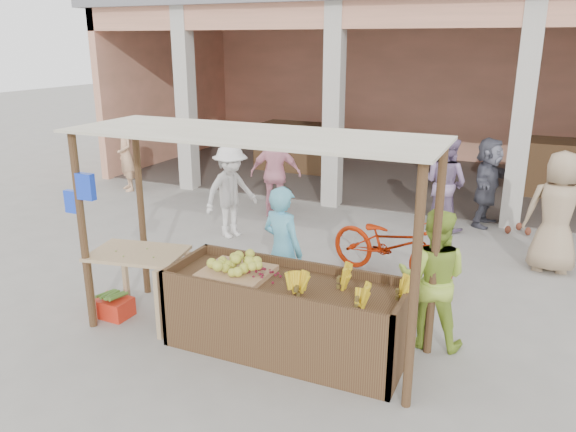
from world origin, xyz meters
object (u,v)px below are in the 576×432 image
at_px(fruit_stall, 286,317).
at_px(red_crate, 113,307).
at_px(motorcycle, 391,243).
at_px(side_table, 138,263).
at_px(vendor_blue, 283,246).
at_px(vendor_green, 433,275).

height_order(fruit_stall, red_crate, fruit_stall).
xyz_separation_m(fruit_stall, motorcycle, (0.55, 2.44, 0.13)).
relative_size(side_table, vendor_blue, 0.69).
xyz_separation_m(side_table, motorcycle, (2.47, 2.50, -0.22)).
relative_size(fruit_stall, side_table, 2.14).
xyz_separation_m(red_crate, motorcycle, (2.85, 2.59, 0.41)).
bearing_deg(side_table, vendor_blue, 20.18).
relative_size(red_crate, vendor_green, 0.27).
height_order(red_crate, vendor_blue, vendor_blue).
height_order(vendor_green, motorcycle, vendor_green).
height_order(side_table, red_crate, side_table).
relative_size(side_table, red_crate, 2.69).
bearing_deg(motorcycle, red_crate, 147.94).
bearing_deg(vendor_blue, side_table, 49.40).
xyz_separation_m(fruit_stall, side_table, (-1.92, -0.05, 0.34)).
bearing_deg(red_crate, fruit_stall, 5.25).
relative_size(red_crate, vendor_blue, 0.26).
xyz_separation_m(fruit_stall, vendor_green, (1.41, 0.80, 0.44)).
bearing_deg(motorcycle, side_table, 151.08).
relative_size(fruit_stall, motorcycle, 1.29).
bearing_deg(vendor_green, red_crate, 9.81).
xyz_separation_m(red_crate, vendor_green, (3.71, 0.94, 0.72)).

